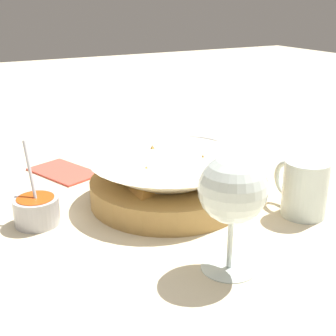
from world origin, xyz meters
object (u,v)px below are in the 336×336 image
Objects in this scene: sauce_cup at (36,209)px; side_plate at (189,149)px; food_basket at (168,182)px; wine_glass at (233,193)px; beer_mug at (304,190)px.

sauce_cup is 0.70× the size of side_plate.
wine_glass reaches higher than food_basket.
food_basket is 0.28m from side_plate.
wine_glass is 0.86× the size of side_plate.
food_basket is 0.22m from sauce_cup.
beer_mug is (-0.17, -0.39, 0.02)m from sauce_cup.
wine_glass reaches higher than beer_mug.
beer_mug is at bearing -132.03° from food_basket.
side_plate is (0.37, -0.01, -0.04)m from beer_mug.
beer_mug is at bearing -114.08° from sauce_cup.
food_basket is 0.24m from wine_glass.
food_basket is 1.48× the size of side_plate.
side_plate is at bearing -63.70° from sauce_cup.
beer_mug reaches higher than food_basket.
sauce_cup is 1.16× the size of beer_mug.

